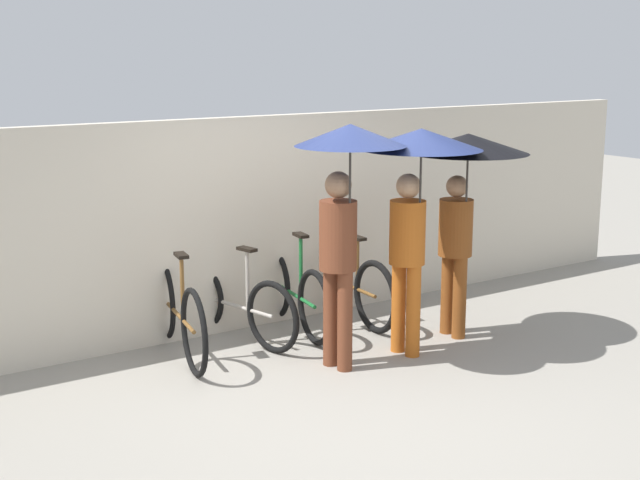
{
  "coord_description": "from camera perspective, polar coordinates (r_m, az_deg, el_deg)",
  "views": [
    {
      "loc": [
        -4.15,
        -5.47,
        2.7
      ],
      "look_at": [
        0.27,
        1.11,
        1.0
      ],
      "focal_mm": 50.0,
      "sensor_mm": 36.0,
      "label": 1
    }
  ],
  "objects": [
    {
      "name": "ground_plane",
      "position": [
        7.38,
        3.08,
        -9.37
      ],
      "size": [
        30.0,
        30.0,
        0.0
      ],
      "primitive_type": "plane",
      "color": "gray"
    },
    {
      "name": "back_wall",
      "position": [
        8.71,
        -4.76,
        1.06
      ],
      "size": [
        10.44,
        0.12,
        2.08
      ],
      "color": "beige",
      "rests_on": "ground"
    },
    {
      "name": "parked_bicycle_0",
      "position": [
        8.08,
        -9.08,
        -4.63
      ],
      "size": [
        0.53,
        1.83,
        1.0
      ],
      "rotation": [
        0.0,
        0.0,
        1.38
      ],
      "color": "black",
      "rests_on": "ground"
    },
    {
      "name": "parked_bicycle_1",
      "position": [
        8.44,
        -5.48,
        -4.07
      ],
      "size": [
        0.53,
        1.68,
        1.04
      ],
      "rotation": [
        0.0,
        0.0,
        1.78
      ],
      "color": "black",
      "rests_on": "ground"
    },
    {
      "name": "parked_bicycle_2",
      "position": [
        8.71,
        -1.69,
        -3.39
      ],
      "size": [
        0.45,
        1.67,
        1.0
      ],
      "rotation": [
        0.0,
        0.0,
        1.42
      ],
      "color": "black",
      "rests_on": "ground"
    },
    {
      "name": "parked_bicycle_3",
      "position": [
        9.03,
        1.78,
        -2.82
      ],
      "size": [
        0.44,
        1.72,
        1.02
      ],
      "rotation": [
        0.0,
        0.0,
        1.51
      ],
      "color": "black",
      "rests_on": "ground"
    },
    {
      "name": "pedestrian_leading",
      "position": [
        7.34,
        1.63,
        3.59
      ],
      "size": [
        0.92,
        0.92,
        2.11
      ],
      "rotation": [
        0.0,
        0.0,
        3.28
      ],
      "color": "brown",
      "rests_on": "ground"
    },
    {
      "name": "pedestrian_center",
      "position": [
        7.73,
        6.2,
        4.06
      ],
      "size": [
        1.05,
        1.05,
        2.04
      ],
      "rotation": [
        0.0,
        0.0,
        3.27
      ],
      "color": "#B25619",
      "rests_on": "ground"
    },
    {
      "name": "pedestrian_trailing",
      "position": [
        8.31,
        9.23,
        4.23
      ],
      "size": [
        1.11,
        1.11,
        1.95
      ],
      "rotation": [
        0.0,
        0.0,
        3.08
      ],
      "color": "brown",
      "rests_on": "ground"
    }
  ]
}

